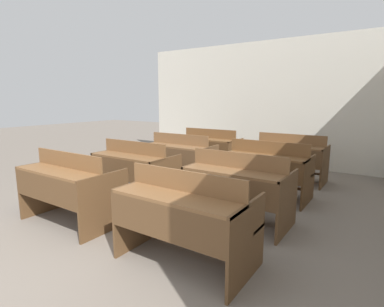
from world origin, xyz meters
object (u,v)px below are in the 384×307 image
object	(u,v)px
bench_back_left	(209,148)
bench_second_left	(134,168)
bench_front_right	(184,216)
bench_third_right	(267,168)
schoolbag	(39,195)
bench_third_left	(179,157)
bench_back_right	(290,157)
bench_front_left	(69,186)
bench_second_right	(237,186)

from	to	relation	value
bench_back_left	bench_second_left	bearing A→B (deg)	-89.87
bench_front_right	bench_third_right	bearing A→B (deg)	90.85
bench_front_right	schoolbag	xyz separation A→B (m)	(-2.67, 0.10, -0.31)
bench_front_right	bench_second_left	distance (m)	2.10
bench_back_left	schoolbag	xyz separation A→B (m)	(-0.91, -3.36, -0.31)
bench_front_right	bench_third_right	xyz separation A→B (m)	(-0.03, 2.29, 0.00)
bench_third_left	bench_back_left	world-z (taller)	same
bench_third_left	bench_back_right	distance (m)	2.09
bench_front_right	schoolbag	size ratio (longest dim) A/B	3.86
bench_front_left	bench_front_right	xyz separation A→B (m)	(1.75, 0.01, 0.00)
bench_second_right	bench_back_left	size ratio (longest dim) A/B	1.00
bench_third_left	bench_third_right	world-z (taller)	same
bench_front_right	bench_third_left	world-z (taller)	same
bench_second_right	bench_third_right	xyz separation A→B (m)	(-0.03, 1.16, 0.00)
bench_front_left	bench_second_right	world-z (taller)	same
bench_front_left	bench_back_left	world-z (taller)	same
bench_second_left	bench_third_left	size ratio (longest dim) A/B	1.00
bench_second_right	bench_back_right	xyz separation A→B (m)	(-0.02, 2.34, 0.00)
bench_third_left	bench_back_right	bearing A→B (deg)	33.59
bench_third_right	schoolbag	xyz separation A→B (m)	(-2.64, -2.19, -0.31)
schoolbag	bench_front_left	bearing A→B (deg)	-6.93
bench_back_left	bench_back_right	xyz separation A→B (m)	(1.75, 0.02, 0.00)
bench_second_right	bench_back_right	world-z (taller)	same
bench_back_right	schoolbag	distance (m)	4.31
bench_back_right	bench_front_left	bearing A→B (deg)	-116.32
bench_second_right	bench_second_left	bearing A→B (deg)	179.79
bench_front_left	bench_back_right	size ratio (longest dim) A/B	1.00
schoolbag	bench_front_right	bearing A→B (deg)	-2.12
bench_third_left	schoolbag	distance (m)	2.43
bench_front_left	schoolbag	distance (m)	0.99
bench_second_left	bench_second_right	distance (m)	1.76
bench_front_right	bench_back_right	xyz separation A→B (m)	(-0.02, 3.48, 0.00)
bench_second_right	bench_third_left	world-z (taller)	same
bench_back_left	schoolbag	world-z (taller)	bench_back_left
bench_front_right	bench_back_left	size ratio (longest dim) A/B	1.00
bench_front_right	bench_back_right	distance (m)	3.48
bench_second_left	bench_back_right	distance (m)	2.92
bench_back_left	bench_third_left	bearing A→B (deg)	-89.41
bench_front_left	bench_third_left	world-z (taller)	same
schoolbag	bench_second_left	bearing A→B (deg)	48.72
bench_front_right	bench_second_right	xyz separation A→B (m)	(0.00, 1.13, 0.00)
bench_third_left	bench_front_left	bearing A→B (deg)	-89.73
bench_front_right	bench_third_left	distance (m)	2.91
bench_third_right	bench_back_left	world-z (taller)	same
bench_second_left	bench_front_left	bearing A→B (deg)	-89.12
bench_second_right	bench_front_left	bearing A→B (deg)	-146.76
bench_third_left	bench_third_right	xyz separation A→B (m)	(1.72, -0.03, 0.00)
bench_front_right	bench_back_left	world-z (taller)	same
bench_front_left	schoolbag	world-z (taller)	bench_front_left
bench_back_right	bench_second_left	bearing A→B (deg)	-126.71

